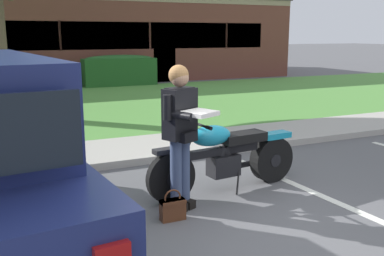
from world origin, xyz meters
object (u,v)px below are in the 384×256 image
motorcycle (230,155)px  rider_person (181,126)px  hedge_center_left (19,73)px  handbag (173,208)px  hedge_center_right (119,70)px  brick_building (46,37)px

motorcycle → rider_person: rider_person is taller
rider_person → hedge_center_left: rider_person is taller
handbag → hedge_center_left: bearing=93.5°
motorcycle → hedge_center_right: size_ratio=0.79×
motorcycle → brick_building: 17.47m
brick_building → handbag: bearing=-92.7°
rider_person → hedge_center_right: bearing=77.8°
rider_person → brick_building: 17.78m
handbag → brick_building: brick_building is taller
hedge_center_left → hedge_center_right: bearing=0.0°
rider_person → hedge_center_left: size_ratio=0.68×
rider_person → brick_building: brick_building is taller
motorcycle → hedge_center_left: (-1.84, 12.08, 0.17)m
rider_person → handbag: 0.93m
rider_person → handbag: bearing=-130.2°
motorcycle → hedge_center_left: hedge_center_left is taller
motorcycle → handbag: motorcycle is taller
hedge_center_left → hedge_center_right: same height
rider_person → handbag: (-0.22, -0.26, -0.86)m
brick_building → hedge_center_left: bearing=-107.1°
handbag → hedge_center_right: (2.90, 12.67, 0.51)m
handbag → hedge_center_left: hedge_center_left is taller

